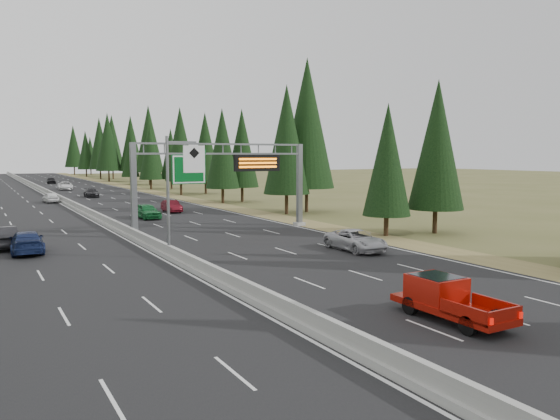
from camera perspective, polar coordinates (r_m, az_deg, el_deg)
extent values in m
plane|color=#4F5025|center=(16.14, 19.07, -19.70)|extent=(400.00, 400.00, 0.00)
cube|color=black|center=(90.47, -22.33, 1.03)|extent=(32.00, 260.00, 0.08)
cube|color=olive|center=(94.32, -11.54, 1.52)|extent=(3.60, 260.00, 0.06)
cube|color=gray|center=(90.45, -22.33, 1.15)|extent=(0.70, 260.00, 0.30)
cube|color=gray|center=(90.42, -22.34, 1.40)|extent=(0.30, 260.00, 0.60)
cube|color=slate|center=(46.06, -15.03, 2.00)|extent=(0.45, 0.45, 7.80)
cube|color=gray|center=(46.45, -14.91, -2.62)|extent=(0.90, 0.90, 0.30)
cube|color=slate|center=(52.30, 2.05, 2.63)|extent=(0.45, 0.45, 7.80)
cube|color=gray|center=(52.64, 2.03, -1.45)|extent=(0.90, 0.90, 0.30)
cube|color=slate|center=(48.56, -6.00, 6.86)|extent=(15.85, 0.35, 0.16)
cube|color=slate|center=(48.55, -5.99, 5.87)|extent=(15.85, 0.35, 0.16)
cube|color=#054C19|center=(47.12, -9.51, 4.21)|extent=(3.00, 0.10, 2.50)
cube|color=silver|center=(47.06, -9.49, 4.21)|extent=(2.85, 0.02, 2.35)
cube|color=#054C19|center=(47.46, -8.40, 6.05)|extent=(1.10, 0.10, 0.45)
cube|color=black|center=(49.66, -2.41, 4.94)|extent=(4.50, 0.40, 1.50)
cube|color=orange|center=(49.46, -2.30, 5.34)|extent=(3.80, 0.02, 0.18)
cube|color=orange|center=(49.47, -2.29, 4.94)|extent=(3.80, 0.02, 0.18)
cube|color=orange|center=(49.47, -2.29, 4.53)|extent=(3.80, 0.02, 0.18)
cylinder|color=slate|center=(36.37, -11.62, 1.28)|extent=(0.20, 0.20, 8.00)
cube|color=gray|center=(36.87, -11.50, -4.77)|extent=(0.50, 0.50, 0.20)
cube|color=slate|center=(36.59, -10.24, 6.98)|extent=(2.00, 0.15, 0.15)
cube|color=silver|center=(36.74, -8.96, 5.28)|extent=(1.50, 0.06, 1.80)
cylinder|color=black|center=(46.80, 11.03, -1.65)|extent=(0.40, 0.40, 1.78)
cone|color=black|center=(46.42, 11.16, 5.19)|extent=(4.01, 4.01, 9.36)
cylinder|color=black|center=(49.70, 15.88, -1.13)|extent=(0.40, 0.40, 2.14)
cone|color=black|center=(49.37, 16.09, 6.58)|extent=(4.81, 4.81, 11.21)
cylinder|color=black|center=(63.19, 0.69, 0.64)|extent=(0.40, 0.40, 2.38)
cone|color=black|center=(62.96, 0.70, 7.39)|extent=(5.35, 5.35, 12.49)
cylinder|color=black|center=(65.61, 2.79, 1.06)|extent=(0.40, 0.40, 2.92)
cone|color=black|center=(65.50, 2.83, 9.05)|extent=(6.58, 6.58, 15.35)
cylinder|color=black|center=(77.93, -6.00, 1.50)|extent=(0.40, 0.40, 2.14)
cone|color=black|center=(77.72, -6.05, 6.43)|extent=(4.83, 4.83, 11.26)
cylinder|color=black|center=(80.10, -3.97, 1.64)|extent=(0.40, 0.40, 2.17)
cone|color=black|center=(79.89, -4.00, 6.48)|extent=(4.87, 4.87, 11.37)
cylinder|color=black|center=(95.09, -10.30, 2.28)|extent=(0.40, 0.40, 2.39)
cone|color=black|center=(94.94, -10.38, 6.79)|extent=(5.39, 5.39, 12.57)
cylinder|color=black|center=(97.70, -7.76, 2.38)|extent=(0.40, 0.40, 2.29)
cone|color=black|center=(97.54, -7.82, 6.59)|extent=(5.16, 5.16, 12.05)
cylinder|color=black|center=(110.96, -13.33, 2.61)|extent=(0.40, 0.40, 2.02)
cone|color=black|center=(110.80, -13.40, 5.87)|extent=(4.54, 4.54, 10.60)
cylinder|color=black|center=(113.18, -11.27, 2.70)|extent=(0.40, 0.40, 1.95)
cone|color=black|center=(113.02, -11.33, 5.78)|extent=(4.39, 4.39, 10.24)
cylinder|color=black|center=(130.59, -15.33, 2.97)|extent=(0.40, 0.40, 1.81)
cone|color=black|center=(130.45, -15.40, 5.46)|extent=(4.08, 4.08, 9.52)
cylinder|color=black|center=(128.75, -13.45, 3.22)|extent=(0.40, 0.40, 2.90)
cone|color=black|center=(128.68, -13.55, 7.25)|extent=(6.52, 6.52, 15.20)
cylinder|color=black|center=(146.48, -17.44, 3.39)|extent=(0.40, 0.40, 2.80)
cone|color=black|center=(146.41, -17.54, 6.81)|extent=(6.31, 6.31, 14.72)
cylinder|color=black|center=(145.88, -15.23, 3.42)|extent=(0.40, 0.40, 2.70)
cone|color=black|center=(145.80, -15.32, 6.74)|extent=(6.08, 6.08, 14.20)
cylinder|color=black|center=(163.92, -18.24, 3.59)|extent=(0.40, 0.40, 2.78)
cone|color=black|center=(163.86, -18.33, 6.62)|extent=(6.26, 6.26, 14.61)
cylinder|color=black|center=(162.89, -17.04, 3.63)|extent=(0.40, 0.40, 2.91)
cone|color=black|center=(162.84, -17.14, 6.83)|extent=(6.55, 6.55, 15.28)
cylinder|color=black|center=(183.10, -19.57, 3.67)|extent=(0.40, 0.40, 2.31)
cone|color=black|center=(183.01, -19.64, 5.93)|extent=(5.20, 5.20, 12.13)
cylinder|color=black|center=(180.72, -18.25, 3.71)|extent=(0.40, 0.40, 2.41)
cone|color=black|center=(180.65, -18.33, 6.10)|extent=(5.43, 5.43, 12.67)
cylinder|color=black|center=(199.56, -20.68, 3.83)|extent=(0.40, 0.40, 2.70)
cone|color=black|center=(199.51, -20.77, 6.25)|extent=(6.07, 6.07, 14.16)
cylinder|color=black|center=(200.55, -19.14, 3.81)|extent=(0.40, 0.40, 2.10)
cone|color=black|center=(200.47, -19.21, 5.69)|extent=(4.73, 4.73, 11.04)
imported|color=#ADADB2|center=(39.19, 7.93, -3.14)|extent=(2.53, 5.34, 1.47)
cylinder|color=black|center=(22.16, 19.09, -11.33)|extent=(0.28, 0.76, 0.76)
cylinder|color=black|center=(23.35, 21.76, -10.55)|extent=(0.28, 0.76, 0.76)
cylinder|color=black|center=(24.25, 13.46, -9.68)|extent=(0.28, 0.76, 0.76)
cylinder|color=black|center=(25.34, 16.17, -9.08)|extent=(0.28, 0.76, 0.76)
cube|color=#A11409|center=(23.73, 17.45, -9.78)|extent=(1.90, 5.31, 0.28)
cube|color=#A11409|center=(24.14, 16.01, -7.85)|extent=(1.80, 2.09, 1.04)
cube|color=black|center=(24.07, 16.03, -7.19)|extent=(1.61, 1.80, 0.52)
cube|color=#A11409|center=(22.08, 18.59, -10.10)|extent=(0.09, 2.28, 0.57)
cube|color=#A11409|center=(23.41, 21.58, -9.29)|extent=(0.09, 2.28, 0.57)
cube|color=#A11409|center=(22.05, 22.42, -10.26)|extent=(1.90, 0.09, 0.57)
imported|color=#17652E|center=(59.87, -13.76, -0.11)|extent=(2.32, 4.87, 1.61)
imported|color=#580C16|center=(65.89, -11.26, 0.38)|extent=(1.60, 4.31, 1.41)
imported|color=black|center=(92.65, -19.11, 1.70)|extent=(2.12, 4.86, 1.39)
imported|color=white|center=(113.98, -21.53, 2.37)|extent=(3.18, 5.95, 1.59)
imported|color=black|center=(140.10, -22.80, 2.87)|extent=(1.99, 4.53, 1.52)
imported|color=black|center=(44.59, -26.92, -2.56)|extent=(1.79, 4.87, 1.59)
imported|color=#16224E|center=(41.71, -24.95, -3.05)|extent=(2.35, 5.36, 1.53)
imported|color=white|center=(84.21, -22.84, 1.22)|extent=(2.05, 4.46, 1.48)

